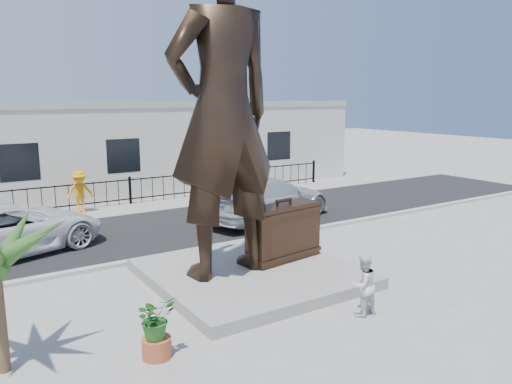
# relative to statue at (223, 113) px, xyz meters

# --- Properties ---
(ground) EXTENTS (100.00, 100.00, 0.00)m
(ground) POSITION_rel_statue_xyz_m (1.26, -1.59, -4.53)
(ground) COLOR #9E9991
(ground) RESTS_ON ground
(street) EXTENTS (40.00, 7.00, 0.01)m
(street) POSITION_rel_statue_xyz_m (1.26, 6.41, -4.53)
(street) COLOR black
(street) RESTS_ON ground
(curb) EXTENTS (40.00, 0.25, 0.12)m
(curb) POSITION_rel_statue_xyz_m (1.26, 2.91, -4.47)
(curb) COLOR #A5A399
(curb) RESTS_ON ground
(far_sidewalk) EXTENTS (40.00, 2.50, 0.02)m
(far_sidewalk) POSITION_rel_statue_xyz_m (1.26, 10.41, -4.52)
(far_sidewalk) COLOR #9E9991
(far_sidewalk) RESTS_ON ground
(plinth) EXTENTS (5.20, 5.20, 0.30)m
(plinth) POSITION_rel_statue_xyz_m (0.76, -0.09, -4.38)
(plinth) COLOR gray
(plinth) RESTS_ON ground
(fence) EXTENTS (22.00, 0.10, 1.20)m
(fence) POSITION_rel_statue_xyz_m (1.26, 11.21, -3.93)
(fence) COLOR black
(fence) RESTS_ON ground
(building) EXTENTS (28.00, 7.00, 4.40)m
(building) POSITION_rel_statue_xyz_m (1.26, 15.41, -2.33)
(building) COLOR silver
(building) RESTS_ON ground
(statue) EXTENTS (3.21, 2.22, 8.46)m
(statue) POSITION_rel_statue_xyz_m (0.00, 0.00, 0.00)
(statue) COLOR black
(statue) RESTS_ON plinth
(suitcase) EXTENTS (2.37, 1.03, 1.62)m
(suitcase) POSITION_rel_statue_xyz_m (1.97, 0.05, -3.42)
(suitcase) COLOR #332115
(suitcase) RESTS_ON plinth
(tourist) EXTENTS (0.72, 0.57, 1.45)m
(tourist) POSITION_rel_statue_xyz_m (1.66, -3.46, -3.81)
(tourist) COLOR silver
(tourist) RESTS_ON ground
(car_white) EXTENTS (6.43, 4.41, 1.63)m
(car_white) POSITION_rel_statue_xyz_m (-4.49, 5.88, -3.70)
(car_white) COLOR silver
(car_white) RESTS_ON street
(car_silver) EXTENTS (6.43, 3.88, 1.74)m
(car_silver) POSITION_rel_statue_xyz_m (4.95, 5.20, -3.65)
(car_silver) COLOR #B0B3B5
(car_silver) RESTS_ON street
(worker) EXTENTS (1.21, 0.73, 1.83)m
(worker) POSITION_rel_statue_xyz_m (-1.15, 10.54, -3.60)
(worker) COLOR orange
(worker) RESTS_ON far_sidewalk
(palm_tree) EXTENTS (1.80, 1.80, 3.20)m
(palm_tree) POSITION_rel_statue_xyz_m (-5.53, -1.64, -4.53)
(palm_tree) COLOR #294E1C
(palm_tree) RESTS_ON ground
(planter) EXTENTS (0.56, 0.56, 0.40)m
(planter) POSITION_rel_statue_xyz_m (-3.01, -2.69, -4.33)
(planter) COLOR #AF4B2E
(planter) RESTS_ON ground
(shrub) EXTENTS (0.84, 0.76, 0.84)m
(shrub) POSITION_rel_statue_xyz_m (-3.01, -2.69, -3.71)
(shrub) COLOR #245E1E
(shrub) RESTS_ON planter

